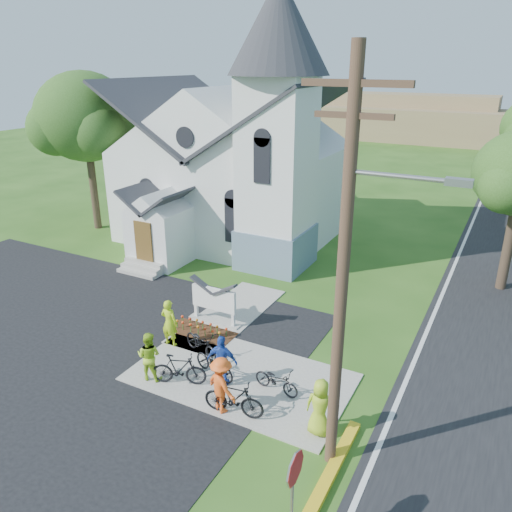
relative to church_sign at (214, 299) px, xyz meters
The scene contains 20 objects.
ground 3.57m from the church_sign, 69.44° to the right, with size 120.00×120.00×0.00m, color #2A5217.
parking_lot 7.86m from the church_sign, 138.12° to the right, with size 20.00×16.00×0.02m, color black.
sidewalk 3.95m from the church_sign, 45.00° to the right, with size 7.00×4.00×0.05m, color gray.
church 11.06m from the church_sign, 114.73° to the left, with size 12.35×12.00×13.00m.
church_sign is the anchor object (origin of this frame).
flower_bed 1.34m from the church_sign, 90.00° to the right, with size 2.60×1.10×0.07m, color #351D0E.
utility_pole 9.18m from the church_sign, 35.60° to the right, with size 3.45×0.28×10.00m.
stop_sign 9.97m from the church_sign, 48.12° to the right, with size 0.11×0.76×2.48m.
tree_lot_corner 15.53m from the church_sign, 152.02° to the left, with size 5.60×5.60×9.15m.
distant_hills 53.34m from the church_sign, 85.10° to the left, with size 61.00×10.00×5.60m.
cyclist_0 2.22m from the church_sign, 103.06° to the right, with size 0.64×0.42×1.77m, color #AED719.
bike_0 2.41m from the church_sign, 68.58° to the right, with size 0.62×1.77×0.93m, color black.
cyclist_1 4.13m from the church_sign, 87.44° to the right, with size 0.80×0.62×1.64m, color #ABDA28.
bike_1 4.13m from the church_sign, 73.14° to the right, with size 0.49×1.75×1.05m, color black.
cyclist_2 4.10m from the church_sign, 53.95° to the right, with size 1.01×0.42×1.72m, color #2349B0.
bike_2 3.62m from the church_sign, 57.45° to the right, with size 0.61×1.74×0.92m, color black.
cyclist_3 5.36m from the church_sign, 55.22° to the right, with size 1.13×0.65×1.75m, color #FE5B1C.
bike_3 5.61m from the church_sign, 51.84° to the right, with size 0.51×1.82×1.10m, color black.
cyclist_4 7.11m from the church_sign, 33.89° to the right, with size 0.83×0.54×1.69m, color #A5C625.
bike_4 5.00m from the church_sign, 35.00° to the right, with size 0.54×1.54×0.81m, color black.
Camera 1 is at (8.34, -11.29, 9.60)m, focal length 35.00 mm.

